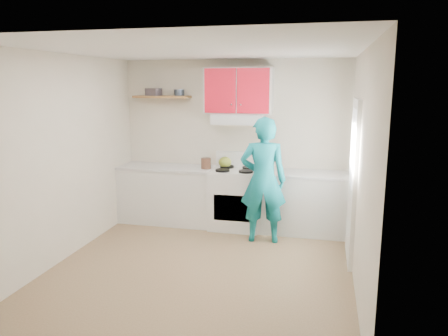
% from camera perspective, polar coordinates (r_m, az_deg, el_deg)
% --- Properties ---
extents(floor, '(3.80, 3.80, 0.00)m').
position_cam_1_polar(floor, '(5.43, -2.95, -13.04)').
color(floor, brown).
rests_on(floor, ground).
extents(ceiling, '(3.60, 3.80, 0.04)m').
position_cam_1_polar(ceiling, '(4.97, -3.26, 15.47)').
color(ceiling, white).
rests_on(ceiling, floor).
extents(back_wall, '(3.60, 0.04, 2.60)m').
position_cam_1_polar(back_wall, '(6.86, 1.38, 3.42)').
color(back_wall, beige).
rests_on(back_wall, floor).
extents(front_wall, '(3.60, 0.04, 2.60)m').
position_cam_1_polar(front_wall, '(3.31, -12.44, -5.36)').
color(front_wall, beige).
rests_on(front_wall, floor).
extents(left_wall, '(0.04, 3.80, 2.60)m').
position_cam_1_polar(left_wall, '(5.81, -20.41, 1.29)').
color(left_wall, beige).
rests_on(left_wall, floor).
extents(right_wall, '(0.04, 3.80, 2.60)m').
position_cam_1_polar(right_wall, '(4.86, 17.73, -0.36)').
color(right_wall, beige).
rests_on(right_wall, floor).
extents(door, '(0.05, 0.85, 2.05)m').
position_cam_1_polar(door, '(5.59, 16.80, -1.71)').
color(door, white).
rests_on(door, floor).
extents(door_glass, '(0.01, 0.55, 0.95)m').
position_cam_1_polar(door_glass, '(5.52, 16.76, 2.61)').
color(door_glass, white).
rests_on(door_glass, door).
extents(counter_left, '(1.52, 0.60, 0.90)m').
position_cam_1_polar(counter_left, '(7.03, -7.50, -3.55)').
color(counter_left, silver).
rests_on(counter_left, floor).
extents(counter_right, '(1.32, 0.60, 0.90)m').
position_cam_1_polar(counter_right, '(6.60, 10.56, -4.63)').
color(counter_right, silver).
rests_on(counter_right, floor).
extents(stove, '(0.76, 0.65, 0.92)m').
position_cam_1_polar(stove, '(6.70, 1.61, -4.12)').
color(stove, white).
rests_on(stove, floor).
extents(range_hood, '(0.76, 0.44, 0.15)m').
position_cam_1_polar(range_hood, '(6.58, 1.85, 6.54)').
color(range_hood, silver).
rests_on(range_hood, back_wall).
extents(upper_cabinets, '(1.02, 0.33, 0.70)m').
position_cam_1_polar(upper_cabinets, '(6.62, 1.97, 10.25)').
color(upper_cabinets, red).
rests_on(upper_cabinets, back_wall).
extents(shelf, '(0.90, 0.30, 0.04)m').
position_cam_1_polar(shelf, '(6.99, -8.24, 9.37)').
color(shelf, brown).
rests_on(shelf, back_wall).
extents(books, '(0.26, 0.22, 0.12)m').
position_cam_1_polar(books, '(7.00, -9.37, 9.96)').
color(books, '#413A42').
rests_on(books, shelf).
extents(tin, '(0.21, 0.21, 0.10)m').
position_cam_1_polar(tin, '(6.89, -5.99, 9.96)').
color(tin, '#333D4C').
rests_on(tin, shelf).
extents(kettle, '(0.22, 0.22, 0.17)m').
position_cam_1_polar(kettle, '(6.75, 0.13, 0.77)').
color(kettle, olive).
rests_on(kettle, stove).
extents(crock, '(0.18, 0.18, 0.19)m').
position_cam_1_polar(crock, '(6.68, -2.41, 0.53)').
color(crock, '#4F3022').
rests_on(crock, counter_left).
extents(cutting_board, '(0.38, 0.31, 0.02)m').
position_cam_1_polar(cutting_board, '(6.45, 9.22, -0.76)').
color(cutting_board, olive).
rests_on(cutting_board, counter_right).
extents(silicone_mat, '(0.33, 0.28, 0.01)m').
position_cam_1_polar(silicone_mat, '(6.47, 12.83, -0.91)').
color(silicone_mat, red).
rests_on(silicone_mat, counter_right).
extents(person, '(0.70, 0.50, 1.79)m').
position_cam_1_polar(person, '(6.04, 5.24, -1.63)').
color(person, '#0E747F').
rests_on(person, floor).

